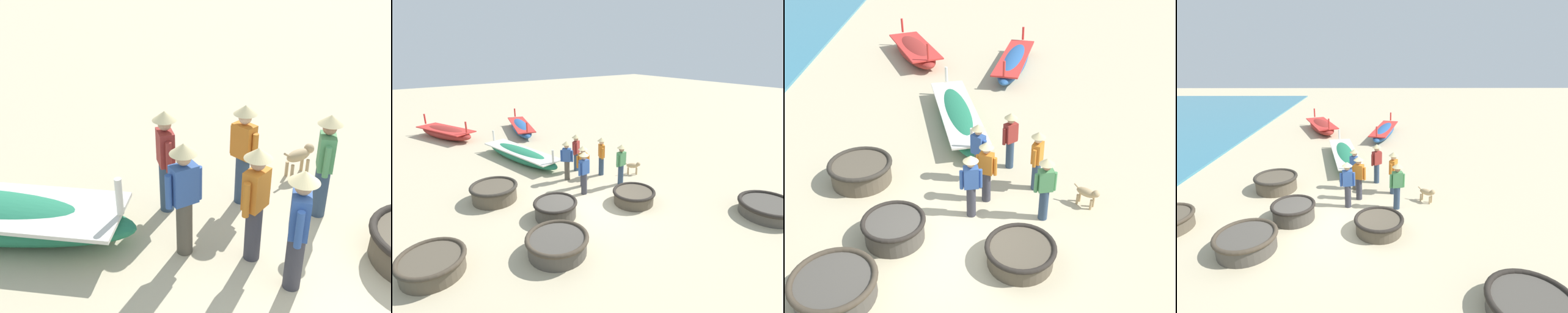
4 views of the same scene
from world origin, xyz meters
TOP-DOWN VIEW (x-y plane):
  - ground_plane at (0.00, 0.00)m, footprint 80.00×80.00m
  - coracle_beside_post at (-1.37, 0.14)m, footprint 1.43×1.43m
  - coracle_upturned at (1.37, -0.62)m, footprint 1.51×1.51m
  - coracle_front_right at (-2.60, 2.42)m, footprint 1.68×1.68m
  - coracle_nearest at (-2.26, -1.52)m, footprint 1.71×1.71m
  - long_boat_green_hull at (2.02, 10.63)m, footprint 2.16×5.01m
  - long_boat_red_hull at (-2.26, 11.94)m, footprint 2.85×4.52m
  - long_boat_ochre_hull at (-0.16, 5.66)m, footprint 2.14×5.31m
  - fisherman_crouching at (1.98, 2.06)m, footprint 0.36×0.48m
  - fisherman_standing_left at (2.03, 0.84)m, footprint 0.52×0.36m
  - fisherman_standing_right at (0.70, 1.57)m, footprint 0.51×0.36m
  - fisherman_hauling at (1.37, 3.09)m, footprint 0.45×0.38m
  - fisherman_by_coracle at (0.33, 0.97)m, footprint 0.53×0.36m
  - fisherman_with_hat at (0.51, 2.47)m, footprint 0.42×0.39m
  - dog at (3.17, 1.31)m, footprint 0.57×0.48m

SIDE VIEW (x-z plane):
  - ground_plane at x=0.00m, z-range 0.00..0.00m
  - coracle_upturned at x=1.37m, z-range 0.02..0.50m
  - coracle_nearest at x=-2.26m, z-range 0.02..0.56m
  - coracle_beside_post at x=-1.37m, z-range 0.02..0.58m
  - long_boat_ochre_hull at x=-0.16m, z-range -0.23..0.87m
  - coracle_front_right at x=-2.60m, z-range 0.03..0.63m
  - long_boat_green_hull at x=2.02m, z-range -0.24..0.91m
  - long_boat_red_hull at x=-2.26m, z-range -0.27..1.01m
  - dog at x=3.17m, z-range 0.10..0.64m
  - fisherman_crouching at x=1.98m, z-range 0.12..1.79m
  - fisherman_standing_left at x=2.03m, z-range 0.12..1.79m
  - fisherman_standing_right at x=0.70m, z-range 0.12..1.79m
  - fisherman_hauling at x=1.37m, z-range 0.12..1.79m
  - fisherman_by_coracle at x=0.33m, z-range 0.12..1.79m
  - fisherman_with_hat at x=0.51m, z-range 0.12..1.79m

